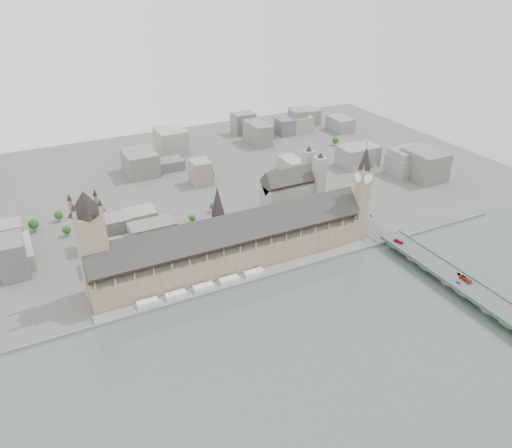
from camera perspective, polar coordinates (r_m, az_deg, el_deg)
name	(u,v)px	position (r m, az deg, el deg)	size (l,w,h in m)	color
ground	(241,275)	(464.16, -1.72, -5.87)	(900.00, 900.00, 0.00)	#595651
river_thames	(347,400)	(357.34, 10.31, -19.22)	(600.00, 600.00, 0.00)	#4C5A4E
embankment_wall	(248,282)	(452.14, -0.90, -6.67)	(600.00, 1.50, 3.00)	slate
river_terrace	(245,278)	(457.98, -1.32, -6.24)	(270.00, 15.00, 2.00)	slate
terrace_tents	(203,287)	(444.22, -6.04, -7.17)	(118.00, 7.00, 4.00)	white
palace_of_westminster	(232,244)	(467.11, -2.79, -2.34)	(265.00, 40.73, 55.44)	#9C8E69
elizabeth_tower	(362,187)	(507.21, 12.07, 4.14)	(17.00, 17.00, 107.50)	#9C8E69
victoria_tower	(92,241)	(429.23, -18.27, -1.87)	(30.00, 30.00, 100.00)	#9C8E69
central_tower	(218,210)	(451.86, -4.38, 1.57)	(13.00, 13.00, 48.00)	#9D876C
westminster_bridge	(442,274)	(487.40, 20.53, -5.35)	(25.00, 325.00, 10.25)	#474749
bridge_parapets	(483,295)	(461.98, 24.53, -7.38)	(25.00, 235.00, 1.15)	#3C6D4E
westminster_abbey	(293,190)	(570.94, 4.28, 3.90)	(68.00, 36.00, 64.00)	gray
city_skyline_inland	(160,167)	(660.76, -10.89, 6.39)	(720.00, 360.00, 38.00)	gray
park_trees	(207,241)	(503.87, -5.67, -1.99)	(110.00, 30.00, 15.00)	#1F4819
red_bus_north	(399,241)	(512.90, 15.98, -1.93)	(2.24, 9.59, 2.67)	red
red_bus_south	(466,279)	(474.48, 22.84, -5.84)	(2.81, 12.01, 3.34)	#AF3315
car_blue	(458,283)	(469.53, 22.12, -6.21)	(1.51, 3.75, 1.28)	#1839A1
car_silver	(459,274)	(480.88, 22.22, -5.35)	(1.53, 4.37, 1.44)	gray
car_approach	(371,216)	(557.26, 12.98, 0.94)	(1.86, 4.57, 1.33)	gray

